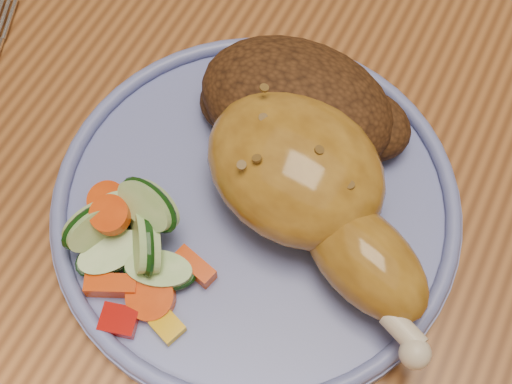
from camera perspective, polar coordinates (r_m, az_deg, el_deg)
ground at (r=1.21m, az=5.03°, el=-12.76°), size 4.00×4.00×0.00m
dining_table at (r=0.59m, az=10.13°, el=3.45°), size 0.90×1.40×0.75m
plate at (r=0.46m, az=0.00°, el=-1.20°), size 0.26×0.26×0.01m
plate_rim at (r=0.45m, az=0.00°, el=-0.58°), size 0.26×0.26×0.01m
chicken_leg at (r=0.42m, az=4.48°, el=0.25°), size 0.18×0.14×0.06m
rice_pilaf at (r=0.46m, az=3.58°, el=6.85°), size 0.14×0.09×0.06m
vegetable_pile at (r=0.43m, az=-9.99°, el=-3.78°), size 0.10×0.10×0.05m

